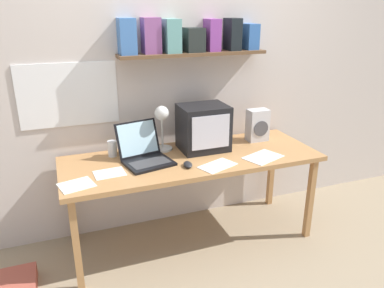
% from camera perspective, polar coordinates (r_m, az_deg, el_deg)
% --- Properties ---
extents(ground_plane, '(12.00, 12.00, 0.00)m').
position_cam_1_polar(ground_plane, '(3.10, -0.00, -14.18)').
color(ground_plane, gray).
extents(back_wall, '(5.60, 0.24, 2.60)m').
position_cam_1_polar(back_wall, '(2.98, -2.80, 11.56)').
color(back_wall, beige).
rests_on(back_wall, ground_plane).
extents(corner_desk, '(1.89, 0.69, 0.71)m').
position_cam_1_polar(corner_desk, '(2.79, -0.00, -3.00)').
color(corner_desk, '#B17C49').
rests_on(corner_desk, ground_plane).
extents(crt_monitor, '(0.36, 0.30, 0.35)m').
position_cam_1_polar(crt_monitor, '(2.86, 1.74, 2.51)').
color(crt_monitor, black).
rests_on(crt_monitor, corner_desk).
extents(laptop, '(0.38, 0.40, 0.26)m').
position_cam_1_polar(laptop, '(2.69, -7.34, -1.22)').
color(laptop, black).
rests_on(laptop, corner_desk).
extents(desk_lamp, '(0.15, 0.19, 0.36)m').
position_cam_1_polar(desk_lamp, '(2.79, -4.61, 3.45)').
color(desk_lamp, silver).
rests_on(desk_lamp, corner_desk).
extents(juice_glass, '(0.07, 0.07, 0.12)m').
position_cam_1_polar(juice_glass, '(2.82, -12.04, -0.80)').
color(juice_glass, white).
rests_on(juice_glass, corner_desk).
extents(space_heater, '(0.17, 0.12, 0.26)m').
position_cam_1_polar(space_heater, '(3.11, 9.96, 2.85)').
color(space_heater, silver).
rests_on(space_heater, corner_desk).
extents(computer_mouse, '(0.07, 0.11, 0.03)m').
position_cam_1_polar(computer_mouse, '(2.59, -0.64, -3.15)').
color(computer_mouse, '#232326').
rests_on(computer_mouse, corner_desk).
extents(loose_paper_near_laptop, '(0.21, 0.17, 0.00)m').
position_cam_1_polar(loose_paper_near_laptop, '(2.55, -12.46, -4.39)').
color(loose_paper_near_laptop, white).
rests_on(loose_paper_near_laptop, corner_desk).
extents(printed_handout, '(0.24, 0.22, 0.00)m').
position_cam_1_polar(printed_handout, '(2.44, -17.19, -6.00)').
color(printed_handout, silver).
rests_on(printed_handout, corner_desk).
extents(open_notebook, '(0.33, 0.28, 0.00)m').
position_cam_1_polar(open_notebook, '(2.80, 10.76, -1.97)').
color(open_notebook, silver).
rests_on(open_notebook, corner_desk).
extents(loose_paper_near_monitor, '(0.30, 0.24, 0.00)m').
position_cam_1_polar(loose_paper_near_monitor, '(2.61, 3.92, -3.31)').
color(loose_paper_near_monitor, white).
rests_on(loose_paper_near_monitor, corner_desk).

